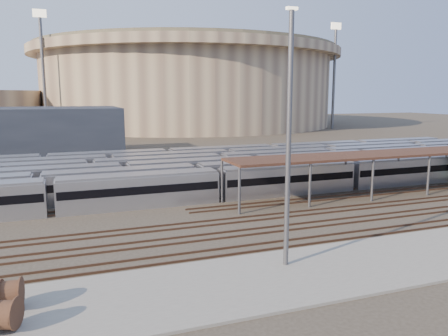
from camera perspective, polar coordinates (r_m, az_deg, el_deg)
ground at (r=49.22m, az=11.28°, el=-5.43°), size 420.00×420.00×0.00m
apron at (r=34.73m, az=17.24°, el=-11.93°), size 50.00×9.00×0.20m
subway_trains at (r=63.22m, az=-1.28°, el=-0.25°), size 122.27×23.90×3.60m
inspection_shed at (r=65.19m, az=26.28°, el=1.88°), size 60.30×6.00×5.30m
empty_tracks at (r=45.18m, az=14.60°, el=-6.79°), size 170.00×9.62×0.18m
stadium at (r=187.30m, az=-4.77°, el=10.71°), size 124.00×124.00×32.50m
service_building at (r=96.25m, az=-26.12°, el=4.07°), size 42.00×20.00×10.00m
floodlight_0 at (r=150.74m, az=-22.55°, el=11.91°), size 4.00×1.00×38.40m
floodlight_2 at (r=169.80m, az=14.20°, el=11.99°), size 4.00×1.00×38.40m
floodlight_3 at (r=201.17m, az=-16.22°, el=11.48°), size 4.00×1.00×38.40m
cable_reel_west at (r=29.13m, az=-26.04°, el=-14.56°), size 1.23×1.97×1.88m
cable_reel_east at (r=26.87m, az=-26.58°, el=-16.77°), size 1.54×2.03×1.80m
yard_light_pole at (r=31.08m, az=8.44°, el=3.55°), size 0.81×0.36×18.17m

